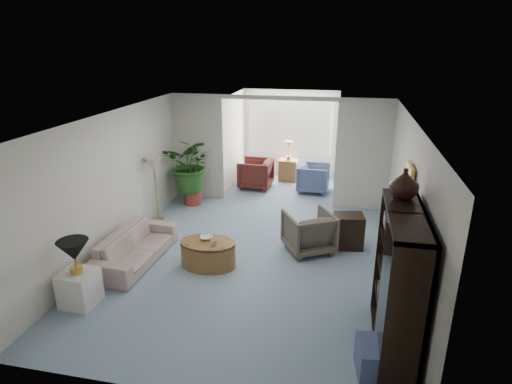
% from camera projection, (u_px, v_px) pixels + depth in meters
% --- Properties ---
extents(floor, '(6.00, 6.00, 0.00)m').
position_uv_depth(floor, '(249.00, 263.00, 7.41)').
color(floor, '#8298AC').
rests_on(floor, ground).
extents(sunroom_floor, '(2.60, 2.60, 0.00)m').
position_uv_depth(sunroom_floor, '(284.00, 188.00, 11.19)').
color(sunroom_floor, '#8298AC').
rests_on(sunroom_floor, ground).
extents(back_pier_left, '(1.20, 0.12, 2.50)m').
position_uv_depth(back_pier_left, '(199.00, 147.00, 10.13)').
color(back_pier_left, beige).
rests_on(back_pier_left, ground).
extents(back_pier_right, '(1.20, 0.12, 2.50)m').
position_uv_depth(back_pier_right, '(363.00, 156.00, 9.39)').
color(back_pier_right, beige).
rests_on(back_pier_right, ground).
extents(back_header, '(2.60, 0.12, 0.10)m').
position_uv_depth(back_header, '(279.00, 98.00, 9.36)').
color(back_header, beige).
rests_on(back_header, back_pier_left).
extents(window_pane, '(2.20, 0.02, 1.50)m').
position_uv_depth(window_pane, '(290.00, 127.00, 11.72)').
color(window_pane, white).
extents(window_blinds, '(2.20, 0.02, 1.50)m').
position_uv_depth(window_blinds, '(290.00, 127.00, 11.69)').
color(window_blinds, white).
extents(framed_picture, '(0.04, 0.50, 0.40)m').
position_uv_depth(framed_picture, '(410.00, 181.00, 6.27)').
color(framed_picture, beige).
extents(sofa, '(0.81, 1.91, 0.55)m').
position_uv_depth(sofa, '(136.00, 247.00, 7.39)').
color(sofa, beige).
rests_on(sofa, ground).
extents(end_table, '(0.49, 0.49, 0.52)m').
position_uv_depth(end_table, '(80.00, 288.00, 6.19)').
color(end_table, silver).
rests_on(end_table, ground).
extents(table_lamp, '(0.44, 0.44, 0.30)m').
position_uv_depth(table_lamp, '(74.00, 251.00, 5.99)').
color(table_lamp, black).
rests_on(table_lamp, end_table).
extents(floor_lamp, '(0.36, 0.36, 0.28)m').
position_uv_depth(floor_lamp, '(153.00, 164.00, 8.75)').
color(floor_lamp, beige).
rests_on(floor_lamp, ground).
extents(coffee_table, '(1.22, 1.22, 0.45)m').
position_uv_depth(coffee_table, '(208.00, 254.00, 7.26)').
color(coffee_table, olive).
rests_on(coffee_table, ground).
extents(coffee_bowl, '(0.27, 0.27, 0.05)m').
position_uv_depth(coffee_bowl, '(206.00, 238.00, 7.28)').
color(coffee_bowl, silver).
rests_on(coffee_bowl, coffee_table).
extents(coffee_cup, '(0.14, 0.14, 0.10)m').
position_uv_depth(coffee_cup, '(214.00, 243.00, 7.05)').
color(coffee_cup, beige).
rests_on(coffee_cup, coffee_table).
extents(wingback_chair, '(1.10, 1.11, 0.75)m').
position_uv_depth(wingback_chair, '(309.00, 232.00, 7.74)').
color(wingback_chair, '#635C4E').
rests_on(wingback_chair, ground).
extents(side_table_dark, '(0.59, 0.51, 0.64)m').
position_uv_depth(side_table_dark, '(348.00, 231.00, 7.90)').
color(side_table_dark, black).
rests_on(side_table_dark, ground).
extents(entertainment_cabinet, '(0.44, 1.63, 1.81)m').
position_uv_depth(entertainment_cabinet, '(399.00, 283.00, 5.12)').
color(entertainment_cabinet, black).
rests_on(entertainment_cabinet, ground).
extents(cabinet_urn, '(0.35, 0.35, 0.37)m').
position_uv_depth(cabinet_urn, '(404.00, 183.00, 5.21)').
color(cabinet_urn, black).
rests_on(cabinet_urn, entertainment_cabinet).
extents(ottoman, '(0.55, 0.55, 0.39)m').
position_uv_depth(ottoman, '(379.00, 359.00, 4.90)').
color(ottoman, slate).
rests_on(ottoman, ground).
extents(plant_pot, '(0.40, 0.40, 0.32)m').
position_uv_depth(plant_pot, '(193.00, 197.00, 10.05)').
color(plant_pot, maroon).
rests_on(plant_pot, ground).
extents(house_plant, '(1.16, 1.00, 1.29)m').
position_uv_depth(house_plant, '(191.00, 164.00, 9.78)').
color(house_plant, '#24511B').
rests_on(house_plant, plant_pot).
extents(sunroom_chair_blue, '(0.81, 0.79, 0.71)m').
position_uv_depth(sunroom_chair_blue, '(314.00, 178.00, 10.81)').
color(sunroom_chair_blue, slate).
rests_on(sunroom_chair_blue, ground).
extents(sunroom_chair_maroon, '(0.86, 0.84, 0.76)m').
position_uv_depth(sunroom_chair_maroon, '(256.00, 174.00, 11.09)').
color(sunroom_chair_maroon, '#501C1B').
rests_on(sunroom_chair_maroon, ground).
extents(sunroom_table, '(0.50, 0.39, 0.59)m').
position_uv_depth(sunroom_table, '(288.00, 170.00, 11.66)').
color(sunroom_table, olive).
rests_on(sunroom_table, ground).
extents(shelf_clutter, '(0.30, 1.10, 1.06)m').
position_uv_depth(shelf_clutter, '(396.00, 271.00, 5.02)').
color(shelf_clutter, '#4C4A47').
rests_on(shelf_clutter, entertainment_cabinet).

